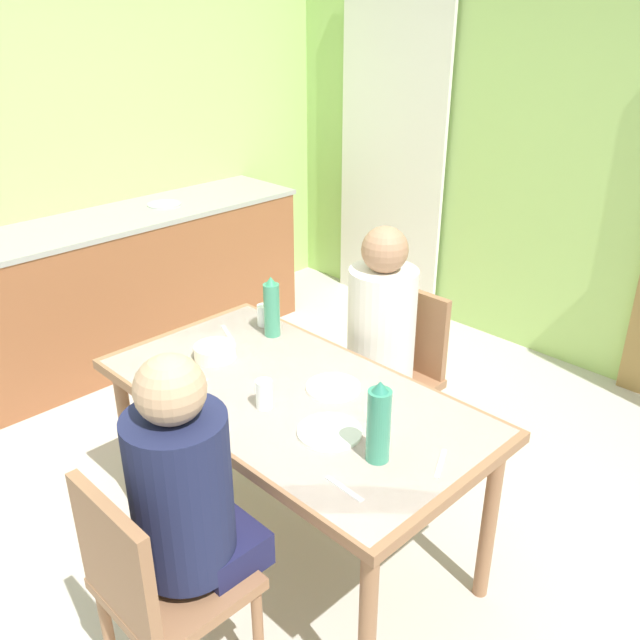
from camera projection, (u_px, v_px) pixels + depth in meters
The scene contains 21 objects.
ground_plane at pixel (267, 510), 3.03m from camera, with size 5.92×5.92×0.00m, color beige.
wall_back at pixel (559, 136), 3.89m from camera, with size 4.40×0.10×2.70m, color #A9D373.
wall_left at pixel (106, 127), 4.15m from camera, with size 0.10×3.42×2.70m, color #ADD776.
curtain_panel at pixel (391, 148), 4.67m from camera, with size 0.90×0.03×2.27m, color white.
kitchen_counter at pixel (123, 287), 4.20m from camera, with size 0.61×2.39×0.91m.
dining_table at pixel (292, 409), 2.55m from camera, with size 1.52×0.81×0.74m.
chair_near_diner at pixel (155, 585), 2.00m from camera, with size 0.40×0.40×0.87m.
chair_far_diner at pixel (396, 369), 3.17m from camera, with size 0.40×0.40×0.87m.
person_near_diner at pixel (185, 487), 1.97m from camera, with size 0.30×0.37×0.77m.
person_far_diner at pixel (380, 324), 2.96m from camera, with size 0.30×0.37×0.77m.
water_bottle_green_near at pixel (272, 308), 2.90m from camera, with size 0.07×0.07×0.27m.
water_bottle_green_far at pixel (379, 423), 2.10m from camera, with size 0.08×0.08×0.29m.
serving_bowl_center at pixel (215, 352), 2.75m from camera, with size 0.17×0.17×0.06m, color beige.
dinner_plate_near_left at pixel (329, 432), 2.28m from camera, with size 0.22×0.22×0.01m, color white.
dinner_plate_near_right at pixel (333, 387), 2.54m from camera, with size 0.21×0.21×0.01m, color white.
drinking_glass_by_near_diner at pixel (264, 394), 2.41m from camera, with size 0.06×0.06×0.11m, color silver.
drinking_glass_by_far_diner at pixel (264, 315), 3.02m from camera, with size 0.06×0.06×0.10m, color silver.
cutlery_knife_near at pixel (196, 389), 2.54m from camera, with size 0.15×0.02×0.00m, color silver.
cutlery_fork_near at pixel (440, 463), 2.13m from camera, with size 0.15×0.02×0.00m, color silver.
cutlery_knife_far at pixel (344, 489), 2.02m from camera, with size 0.15×0.02×0.00m, color silver.
cutlery_fork_far at pixel (227, 333), 2.97m from camera, with size 0.15×0.02×0.00m, color silver.
Camera 1 is at (1.85, -1.50, 2.07)m, focal length 38.00 mm.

